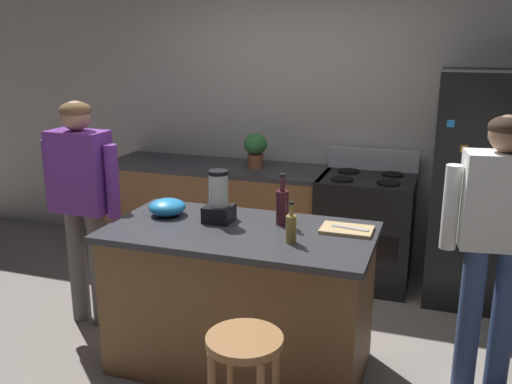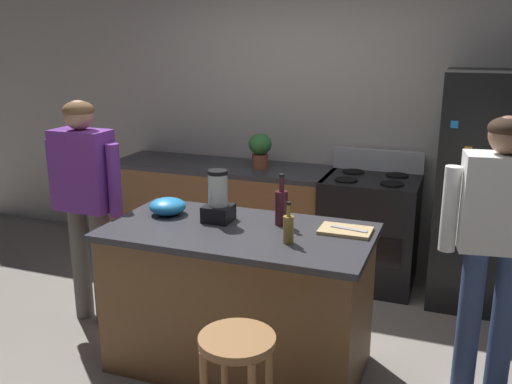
# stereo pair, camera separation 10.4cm
# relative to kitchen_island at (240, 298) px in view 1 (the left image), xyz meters

# --- Properties ---
(ground_plane) EXTENTS (14.00, 14.00, 0.00)m
(ground_plane) POSITION_rel_kitchen_island_xyz_m (0.00, 0.00, -0.46)
(ground_plane) COLOR gray
(back_wall) EXTENTS (8.00, 0.10, 2.70)m
(back_wall) POSITION_rel_kitchen_island_xyz_m (0.00, 1.95, 0.89)
(back_wall) COLOR #BCB7AD
(back_wall) RESTS_ON ground_plane
(kitchen_island) EXTENTS (1.58, 0.83, 0.91)m
(kitchen_island) POSITION_rel_kitchen_island_xyz_m (0.00, 0.00, 0.00)
(kitchen_island) COLOR brown
(kitchen_island) RESTS_ON ground_plane
(back_counter_run) EXTENTS (2.00, 0.64, 0.91)m
(back_counter_run) POSITION_rel_kitchen_island_xyz_m (-0.80, 1.55, -0.00)
(back_counter_run) COLOR brown
(back_counter_run) RESTS_ON ground_plane
(refrigerator) EXTENTS (0.90, 0.73, 1.78)m
(refrigerator) POSITION_rel_kitchen_island_xyz_m (1.49, 1.50, 0.43)
(refrigerator) COLOR black
(refrigerator) RESTS_ON ground_plane
(stove_range) EXTENTS (0.76, 0.65, 1.09)m
(stove_range) POSITION_rel_kitchen_island_xyz_m (0.54, 1.52, 0.01)
(stove_range) COLOR black
(stove_range) RESTS_ON ground_plane
(person_by_island_left) EXTENTS (0.59, 0.23, 1.60)m
(person_by_island_left) POSITION_rel_kitchen_island_xyz_m (-1.23, 0.19, 0.51)
(person_by_island_left) COLOR #66605B
(person_by_island_left) RESTS_ON ground_plane
(person_by_sink_right) EXTENTS (0.60, 0.28, 1.62)m
(person_by_sink_right) POSITION_rel_kitchen_island_xyz_m (1.42, 0.21, 0.53)
(person_by_sink_right) COLOR #384C7A
(person_by_sink_right) RESTS_ON ground_plane
(bar_stool) EXTENTS (0.36, 0.36, 0.68)m
(bar_stool) POSITION_rel_kitchen_island_xyz_m (0.32, -0.79, 0.07)
(bar_stool) COLOR #9E6B3D
(bar_stool) RESTS_ON ground_plane
(potted_plant) EXTENTS (0.20, 0.20, 0.30)m
(potted_plant) POSITION_rel_kitchen_island_xyz_m (-0.43, 1.55, 0.62)
(potted_plant) COLOR brown
(potted_plant) RESTS_ON back_counter_run
(blender_appliance) EXTENTS (0.17, 0.17, 0.32)m
(blender_appliance) POSITION_rel_kitchen_island_xyz_m (-0.17, 0.10, 0.59)
(blender_appliance) COLOR black
(blender_appliance) RESTS_ON kitchen_island
(bottle_vinegar) EXTENTS (0.06, 0.06, 0.24)m
(bottle_vinegar) POSITION_rel_kitchen_island_xyz_m (0.35, -0.12, 0.54)
(bottle_vinegar) COLOR olive
(bottle_vinegar) RESTS_ON kitchen_island
(bottle_wine) EXTENTS (0.08, 0.08, 0.32)m
(bottle_wine) POSITION_rel_kitchen_island_xyz_m (0.21, 0.17, 0.57)
(bottle_wine) COLOR #471923
(bottle_wine) RESTS_ON kitchen_island
(mixing_bowl) EXTENTS (0.23, 0.23, 0.11)m
(mixing_bowl) POSITION_rel_kitchen_island_xyz_m (-0.53, 0.11, 0.50)
(mixing_bowl) COLOR #268CD8
(mixing_bowl) RESTS_ON kitchen_island
(cutting_board) EXTENTS (0.30, 0.20, 0.02)m
(cutting_board) POSITION_rel_kitchen_island_xyz_m (0.61, 0.17, 0.46)
(cutting_board) COLOR tan
(cutting_board) RESTS_ON kitchen_island
(chef_knife) EXTENTS (0.22, 0.06, 0.01)m
(chef_knife) POSITION_rel_kitchen_island_xyz_m (0.63, 0.17, 0.47)
(chef_knife) COLOR #B7BABF
(chef_knife) RESTS_ON cutting_board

